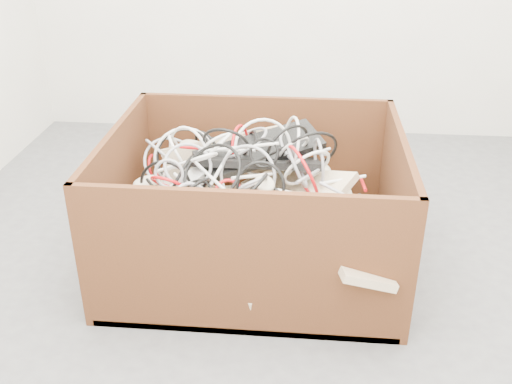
# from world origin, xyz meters

# --- Properties ---
(ground) EXTENTS (3.00, 3.00, 0.00)m
(ground) POSITION_xyz_m (0.00, 0.00, 0.00)
(ground) COLOR #4B4B4D
(ground) RESTS_ON ground
(cardboard_box) EXTENTS (1.09, 0.91, 0.54)m
(cardboard_box) POSITION_xyz_m (-0.08, 0.04, 0.14)
(cardboard_box) COLOR #3E220F
(cardboard_box) RESTS_ON ground
(keyboard_pile) EXTENTS (0.98, 0.85, 0.40)m
(keyboard_pile) POSITION_xyz_m (-0.05, 0.05, 0.28)
(keyboard_pile) COLOR beige
(keyboard_pile) RESTS_ON cardboard_box
(mice_scatter) EXTENTS (0.79, 0.65, 0.20)m
(mice_scatter) POSITION_xyz_m (-0.15, 0.07, 0.34)
(mice_scatter) COLOR beige
(mice_scatter) RESTS_ON keyboard_pile
(power_strip_left) EXTENTS (0.23, 0.30, 0.13)m
(power_strip_left) POSITION_xyz_m (-0.32, -0.01, 0.36)
(power_strip_left) COLOR white
(power_strip_left) RESTS_ON keyboard_pile
(power_strip_right) EXTENTS (0.29, 0.20, 0.10)m
(power_strip_right) POSITION_xyz_m (-0.26, -0.21, 0.34)
(power_strip_right) COLOR white
(power_strip_right) RESTS_ON keyboard_pile
(vga_plug) EXTENTS (0.06, 0.06, 0.03)m
(vga_plug) POSITION_xyz_m (0.23, -0.06, 0.35)
(vga_plug) COLOR #0C31C0
(vga_plug) RESTS_ON keyboard_pile
(cable_tangle) EXTENTS (0.95, 0.79, 0.41)m
(cable_tangle) POSITION_xyz_m (-0.15, 0.07, 0.41)
(cable_tangle) COLOR gray
(cable_tangle) RESTS_ON keyboard_pile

